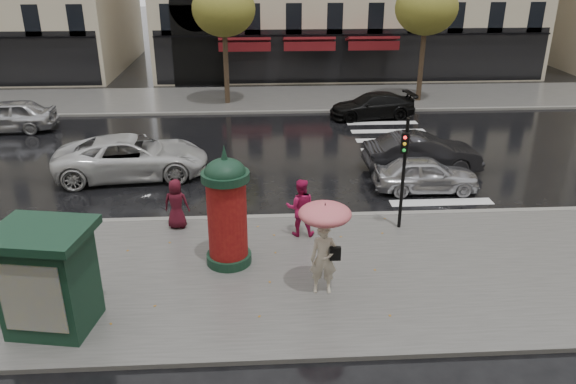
{
  "coord_description": "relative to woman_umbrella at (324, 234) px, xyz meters",
  "views": [
    {
      "loc": [
        -0.38,
        -13.48,
        8.09
      ],
      "look_at": [
        0.49,
        1.5,
        1.61
      ],
      "focal_mm": 35.0,
      "sensor_mm": 36.0,
      "label": 1
    }
  ],
  "objects": [
    {
      "name": "far_sidewalk",
      "position": [
        -1.21,
        20.44,
        -1.69
      ],
      "size": [
        90.0,
        6.0,
        0.12
      ],
      "primitive_type": "cube",
      "color": "#474744",
      "rests_on": "ground"
    },
    {
      "name": "car_black",
      "position": [
        4.45,
        16.28,
        -1.11
      ],
      "size": [
        4.63,
        2.35,
        1.29
      ],
      "primitive_type": "imported",
      "rotation": [
        0.0,
        0.0,
        -1.44
      ],
      "color": "black",
      "rests_on": "ground"
    },
    {
      "name": "zebra_crossing",
      "position": [
        4.79,
        11.04,
        -1.75
      ],
      "size": [
        3.6,
        11.75,
        0.01
      ],
      "primitive_type": "cube",
      "color": "silver",
      "rests_on": "ground"
    },
    {
      "name": "traffic_light",
      "position": [
        2.77,
        3.37,
        0.5
      ],
      "size": [
        0.27,
        0.35,
        3.52
      ],
      "color": "black",
      "rests_on": "near_sidewalk"
    },
    {
      "name": "man_burgundy",
      "position": [
        -4.12,
        3.84,
        -0.84
      ],
      "size": [
        0.83,
        0.6,
        1.58
      ],
      "primitive_type": "imported",
      "rotation": [
        0.0,
        0.0,
        3.02
      ],
      "color": "#430D18",
      "rests_on": "near_sidewalk"
    },
    {
      "name": "woman_red",
      "position": [
        -0.34,
        3.12,
        -0.74
      ],
      "size": [
        0.92,
        0.74,
        1.8
      ],
      "primitive_type": "imported",
      "rotation": [
        0.0,
        0.0,
        3.07
      ],
      "color": "#AE154B",
      "rests_on": "near_sidewalk"
    },
    {
      "name": "car_darkgrey",
      "position": [
        4.9,
        8.47,
        -1.01
      ],
      "size": [
        4.58,
        1.72,
        1.49
      ],
      "primitive_type": "imported",
      "rotation": [
        0.0,
        0.0,
        1.6
      ],
      "color": "black",
      "rests_on": "ground"
    },
    {
      "name": "tree_far_left",
      "position": [
        -3.21,
        19.44,
        3.41
      ],
      "size": [
        3.4,
        3.4,
        6.64
      ],
      "color": "#38281C",
      "rests_on": "ground"
    },
    {
      "name": "far_kerb",
      "position": [
        -1.21,
        17.44,
        -1.68
      ],
      "size": [
        90.0,
        0.25,
        0.14
      ],
      "primitive_type": "cube",
      "color": "slate",
      "rests_on": "ground"
    },
    {
      "name": "car_silver",
      "position": [
        4.49,
        6.51,
        -1.11
      ],
      "size": [
        3.81,
        1.62,
        1.28
      ],
      "primitive_type": "imported",
      "rotation": [
        0.0,
        0.0,
        1.54
      ],
      "color": "#ABABB0",
      "rests_on": "ground"
    },
    {
      "name": "near_sidewalk",
      "position": [
        -1.21,
        0.94,
        -1.69
      ],
      "size": [
        90.0,
        7.0,
        0.12
      ],
      "primitive_type": "cube",
      "color": "#474744",
      "rests_on": "ground"
    },
    {
      "name": "car_white",
      "position": [
        -6.39,
        8.59,
        -0.96
      ],
      "size": [
        5.99,
        3.25,
        1.6
      ],
      "primitive_type": "imported",
      "rotation": [
        0.0,
        0.0,
        1.68
      ],
      "color": "silver",
      "rests_on": "ground"
    },
    {
      "name": "ground",
      "position": [
        -1.21,
        1.44,
        -1.75
      ],
      "size": [
        160.0,
        160.0,
        0.0
      ],
      "primitive_type": "plane",
      "color": "black",
      "rests_on": "ground"
    },
    {
      "name": "woman_umbrella",
      "position": [
        0.0,
        0.0,
        0.0
      ],
      "size": [
        1.29,
        1.29,
        2.48
      ],
      "color": "#BEB19C",
      "rests_on": "near_sidewalk"
    },
    {
      "name": "tree_far_right",
      "position": [
        7.79,
        19.44,
        3.41
      ],
      "size": [
        3.4,
        3.4,
        6.64
      ],
      "color": "#38281C",
      "rests_on": "ground"
    },
    {
      "name": "car_far_silver",
      "position": [
        -13.59,
        14.89,
        -0.98
      ],
      "size": [
        4.66,
        2.19,
        1.54
      ],
      "primitive_type": "imported",
      "rotation": [
        0.0,
        0.0,
        -1.49
      ],
      "color": "#ABACB0",
      "rests_on": "ground"
    },
    {
      "name": "newsstand",
      "position": [
        -6.3,
        -1.07,
        -0.35
      ],
      "size": [
        2.34,
        2.07,
        2.49
      ],
      "color": "black",
      "rests_on": "near_sidewalk"
    },
    {
      "name": "morris_column",
      "position": [
        -2.44,
        1.58,
        0.01
      ],
      "size": [
        1.28,
        1.28,
        3.43
      ],
      "color": "black",
      "rests_on": "near_sidewalk"
    },
    {
      "name": "near_kerb",
      "position": [
        -1.21,
        4.44,
        -1.68
      ],
      "size": [
        90.0,
        0.25,
        0.14
      ],
      "primitive_type": "cube",
      "color": "slate",
      "rests_on": "ground"
    }
  ]
}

